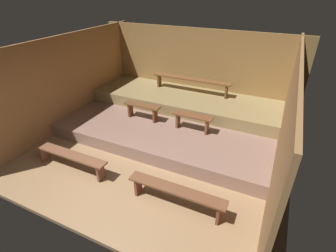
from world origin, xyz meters
TOP-DOWN VIEW (x-y plane):
  - ground at (0.00, 2.49)m, footprint 6.15×5.78m
  - wall_back at (0.00, 5.01)m, footprint 6.15×0.06m
  - wall_left at (-2.71, 2.49)m, footprint 0.06×5.78m
  - wall_right at (2.71, 2.49)m, footprint 0.06×5.78m
  - platform_lower at (0.00, 3.29)m, footprint 5.35×3.38m
  - platform_middle at (0.00, 4.16)m, footprint 5.35×1.64m
  - bench_floor_left at (-1.22, 0.77)m, footprint 1.79×0.25m
  - bench_floor_right at (1.22, 0.77)m, footprint 1.79×0.25m
  - bench_lower_left at (-0.70, 2.93)m, footprint 1.00×0.25m
  - bench_lower_right at (0.70, 2.93)m, footprint 1.00×0.25m
  - bench_middle_center at (0.06, 4.53)m, footprint 2.37×0.25m

SIDE VIEW (x-z plane):
  - ground at x=0.00m, z-range -0.08..0.00m
  - platform_lower at x=0.00m, z-range 0.00..0.32m
  - bench_floor_left at x=-1.22m, z-range 0.12..0.53m
  - bench_floor_right at x=1.22m, z-range 0.12..0.53m
  - platform_middle at x=0.00m, z-range 0.32..0.64m
  - bench_lower_left at x=-0.70m, z-range 0.41..0.82m
  - bench_lower_right at x=0.70m, z-range 0.41..0.82m
  - bench_middle_center at x=0.06m, z-range 0.77..1.18m
  - wall_back at x=0.00m, z-range 0.00..2.39m
  - wall_left at x=-2.71m, z-range 0.00..2.39m
  - wall_right at x=2.71m, z-range 0.00..2.39m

